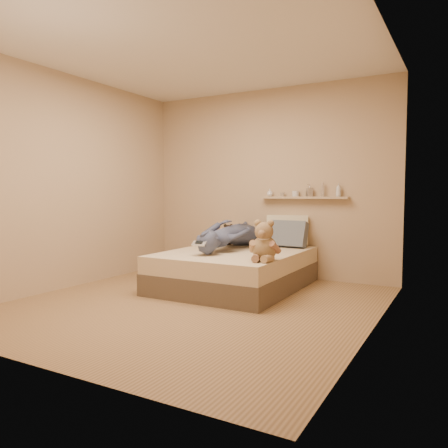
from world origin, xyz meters
The scene contains 10 objects.
room centered at (0.00, 0.00, 1.30)m, with size 3.80×3.80×3.80m.
bed centered at (0.00, 0.93, 0.22)m, with size 1.50×1.90×0.45m.
game_console centered at (-0.15, 0.34, 0.60)m, with size 0.17×0.08×0.06m.
teddy_bear centered at (0.63, 0.39, 0.63)m, with size 0.36×0.35×0.44m.
dark_plush centered at (-0.37, 1.44, 0.58)m, with size 0.19×0.19×0.29m.
pillow_cream centered at (0.36, 1.76, 0.65)m, with size 0.55×0.16×0.40m, color beige.
pillow_grey centered at (0.42, 1.62, 0.62)m, with size 0.50×0.14×0.34m, color slate.
person centered at (-0.17, 1.13, 0.64)m, with size 0.57×1.56×0.37m, color #444B6B.
wall_shelf centered at (0.55, 1.84, 1.10)m, with size 1.20×0.12×0.03m, color tan.
shelf_bottles centered at (0.56, 1.84, 1.18)m, with size 1.04×0.11×0.18m.
Camera 1 is at (2.46, -3.77, 1.15)m, focal length 35.00 mm.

